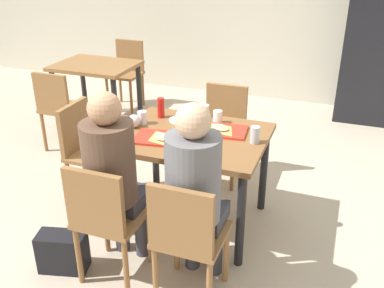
# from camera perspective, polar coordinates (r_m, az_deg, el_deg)

# --- Properties ---
(ground_plane) EXTENTS (10.00, 10.00, 0.02)m
(ground_plane) POSITION_cam_1_polar(r_m,az_deg,el_deg) (3.55, -0.00, -10.06)
(ground_plane) COLOR #B7A893
(main_table) EXTENTS (1.08, 0.86, 0.75)m
(main_table) POSITION_cam_1_polar(r_m,az_deg,el_deg) (3.22, -0.00, -0.43)
(main_table) COLOR brown
(main_table) RESTS_ON ground_plane
(chair_near_left) EXTENTS (0.40, 0.40, 0.86)m
(chair_near_left) POSITION_cam_1_polar(r_m,az_deg,el_deg) (2.76, -11.31, -9.16)
(chair_near_left) COLOR olive
(chair_near_left) RESTS_ON ground_plane
(chair_near_right) EXTENTS (0.40, 0.40, 0.86)m
(chair_near_right) POSITION_cam_1_polar(r_m,az_deg,el_deg) (2.56, -0.68, -11.73)
(chair_near_right) COLOR olive
(chair_near_right) RESTS_ON ground_plane
(chair_far_side) EXTENTS (0.40, 0.40, 0.86)m
(chair_far_side) POSITION_cam_1_polar(r_m,az_deg,el_deg) (3.98, 4.07, 2.47)
(chair_far_side) COLOR olive
(chair_far_side) RESTS_ON ground_plane
(chair_left_end) EXTENTS (0.40, 0.40, 0.86)m
(chair_left_end) POSITION_cam_1_polar(r_m,az_deg,el_deg) (3.67, -13.62, -0.26)
(chair_left_end) COLOR olive
(chair_left_end) RESTS_ON ground_plane
(person_in_red) EXTENTS (0.32, 0.42, 1.27)m
(person_in_red) POSITION_cam_1_polar(r_m,az_deg,el_deg) (2.74, -10.25, -3.37)
(person_in_red) COLOR #383842
(person_in_red) RESTS_ON ground_plane
(person_in_brown_jacket) EXTENTS (0.32, 0.42, 1.27)m
(person_in_brown_jacket) POSITION_cam_1_polar(r_m,az_deg,el_deg) (2.53, 0.43, -5.47)
(person_in_brown_jacket) COLOR #383842
(person_in_brown_jacket) RESTS_ON ground_plane
(tray_red_near) EXTENTS (0.39, 0.31, 0.02)m
(tray_red_near) POSITION_cam_1_polar(r_m,az_deg,el_deg) (3.11, -4.22, 0.79)
(tray_red_near) COLOR red
(tray_red_near) RESTS_ON main_table
(tray_red_far) EXTENTS (0.39, 0.30, 0.02)m
(tray_red_far) POSITION_cam_1_polar(r_m,az_deg,el_deg) (3.23, 3.94, 1.75)
(tray_red_far) COLOR red
(tray_red_far) RESTS_ON main_table
(paper_plate_center) EXTENTS (0.22, 0.22, 0.01)m
(paper_plate_center) POSITION_cam_1_polar(r_m,az_deg,el_deg) (3.43, -1.16, 3.18)
(paper_plate_center) COLOR white
(paper_plate_center) RESTS_ON main_table
(paper_plate_near_edge) EXTENTS (0.22, 0.22, 0.01)m
(paper_plate_near_edge) POSITION_cam_1_polar(r_m,az_deg,el_deg) (2.92, 1.36, -0.92)
(paper_plate_near_edge) COLOR white
(paper_plate_near_edge) RESTS_ON main_table
(pizza_slice_a) EXTENTS (0.24, 0.25, 0.02)m
(pizza_slice_a) POSITION_cam_1_polar(r_m,az_deg,el_deg) (3.08, -3.93, 0.88)
(pizza_slice_a) COLOR tan
(pizza_slice_a) RESTS_ON tray_red_near
(pizza_slice_b) EXTENTS (0.25, 0.24, 0.02)m
(pizza_slice_b) POSITION_cam_1_polar(r_m,az_deg,el_deg) (3.23, 3.73, 2.09)
(pizza_slice_b) COLOR tan
(pizza_slice_b) RESTS_ON tray_red_far
(plastic_cup_a) EXTENTS (0.07, 0.07, 0.10)m
(plastic_cup_a) POSITION_cam_1_polar(r_m,az_deg,el_deg) (3.48, 1.68, 4.34)
(plastic_cup_a) COLOR white
(plastic_cup_a) RESTS_ON main_table
(plastic_cup_b) EXTENTS (0.07, 0.07, 0.10)m
(plastic_cup_b) POSITION_cam_1_polar(r_m,az_deg,el_deg) (2.84, -2.05, -0.75)
(plastic_cup_b) COLOR white
(plastic_cup_b) RESTS_ON main_table
(plastic_cup_c) EXTENTS (0.07, 0.07, 0.10)m
(plastic_cup_c) POSITION_cam_1_polar(r_m,az_deg,el_deg) (3.37, -6.52, 3.46)
(plastic_cup_c) COLOR white
(plastic_cup_c) RESTS_ON main_table
(plastic_cup_d) EXTENTS (0.07, 0.07, 0.10)m
(plastic_cup_d) POSITION_cam_1_polar(r_m,az_deg,el_deg) (3.37, 3.38, 3.56)
(plastic_cup_d) COLOR white
(plastic_cup_d) RESTS_ON main_table
(soda_can) EXTENTS (0.07, 0.07, 0.12)m
(soda_can) POSITION_cam_1_polar(r_m,az_deg,el_deg) (3.05, 8.23, 1.19)
(soda_can) COLOR #B7BCC6
(soda_can) RESTS_ON main_table
(condiment_bottle) EXTENTS (0.06, 0.06, 0.16)m
(condiment_bottle) POSITION_cam_1_polar(r_m,az_deg,el_deg) (3.47, -4.09, 4.74)
(condiment_bottle) COLOR red
(condiment_bottle) RESTS_ON main_table
(foil_bundle) EXTENTS (0.10, 0.10, 0.10)m
(foil_bundle) POSITION_cam_1_polar(r_m,az_deg,el_deg) (3.31, -7.59, 2.99)
(foil_bundle) COLOR silver
(foil_bundle) RESTS_ON main_table
(handbag) EXTENTS (0.35, 0.23, 0.28)m
(handbag) POSITION_cam_1_polar(r_m,az_deg,el_deg) (3.14, -16.53, -13.37)
(handbag) COLOR black
(handbag) RESTS_ON ground_plane
(drink_fridge) EXTENTS (0.70, 0.60, 1.90)m
(drink_fridge) POSITION_cam_1_polar(r_m,az_deg,el_deg) (5.68, 22.88, 12.25)
(drink_fridge) COLOR black
(drink_fridge) RESTS_ON ground_plane
(background_table) EXTENTS (0.90, 0.70, 0.75)m
(background_table) POSITION_cam_1_polar(r_m,az_deg,el_deg) (5.19, -12.40, 8.82)
(background_table) COLOR olive
(background_table) RESTS_ON ground_plane
(background_chair_near) EXTENTS (0.40, 0.40, 0.86)m
(background_chair_near) POSITION_cam_1_polar(r_m,az_deg,el_deg) (4.66, -16.99, 4.88)
(background_chair_near) COLOR olive
(background_chair_near) RESTS_ON ground_plane
(background_chair_far) EXTENTS (0.40, 0.40, 0.86)m
(background_chair_far) POSITION_cam_1_polar(r_m,az_deg,el_deg) (5.83, -8.48, 9.72)
(background_chair_far) COLOR olive
(background_chair_far) RESTS_ON ground_plane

